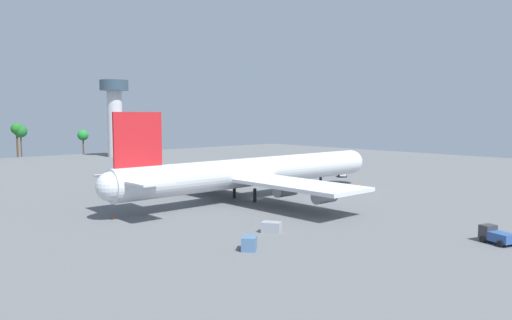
# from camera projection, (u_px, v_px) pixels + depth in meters

# --- Properties ---
(ground_plane) EXTENTS (294.22, 294.22, 0.00)m
(ground_plane) POSITION_uv_depth(u_px,v_px,m) (256.00, 198.00, 108.91)
(ground_plane) COLOR slate
(cargo_airplane) EXTENTS (73.55, 58.31, 18.83)m
(cargo_airplane) POSITION_uv_depth(u_px,v_px,m) (254.00, 172.00, 108.05)
(cargo_airplane) COLOR silver
(cargo_airplane) RESTS_ON ground_plane
(catering_truck) EXTENTS (3.86, 3.87, 1.90)m
(catering_truck) POSITION_uv_depth(u_px,v_px,m) (342.00, 174.00, 146.13)
(catering_truck) COLOR silver
(catering_truck) RESTS_ON ground_plane
(maintenance_van) EXTENTS (3.62, 5.10, 2.44)m
(maintenance_van) POSITION_uv_depth(u_px,v_px,m) (496.00, 235.00, 70.58)
(maintenance_van) COLOR #333338
(maintenance_van) RESTS_ON ground_plane
(cargo_container_fore) EXTENTS (3.15, 3.50, 1.67)m
(cargo_container_fore) POSITION_uv_depth(u_px,v_px,m) (271.00, 227.00, 77.20)
(cargo_container_fore) COLOR #999EA8
(cargo_container_fore) RESTS_ON ground_plane
(cargo_container_aft) EXTENTS (3.09, 3.04, 1.91)m
(cargo_container_aft) POSITION_uv_depth(u_px,v_px,m) (249.00, 243.00, 67.05)
(cargo_container_aft) COLOR #4C729E
(cargo_container_aft) RESTS_ON ground_plane
(safety_cone_nose) EXTENTS (0.52, 0.52, 0.74)m
(safety_cone_nose) POSITION_uv_depth(u_px,v_px,m) (359.00, 184.00, 128.58)
(safety_cone_nose) COLOR orange
(safety_cone_nose) RESTS_ON ground_plane
(safety_cone_tail) EXTENTS (0.45, 0.45, 0.65)m
(safety_cone_tail) POSITION_uv_depth(u_px,v_px,m) (113.00, 217.00, 87.65)
(safety_cone_tail) COLOR orange
(safety_cone_tail) RESTS_ON ground_plane
(control_tower) EXTENTS (12.14, 12.14, 33.26)m
(control_tower) POSITION_uv_depth(u_px,v_px,m) (115.00, 110.00, 214.94)
(control_tower) COLOR silver
(control_tower) RESTS_ON ground_plane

